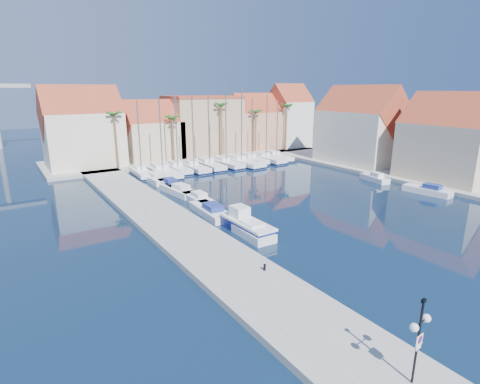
% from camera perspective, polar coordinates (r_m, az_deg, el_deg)
% --- Properties ---
extents(ground, '(260.00, 260.00, 0.00)m').
position_cam_1_polar(ground, '(33.03, 13.53, -8.72)').
color(ground, black).
rests_on(ground, ground).
extents(quay_west, '(6.00, 77.00, 0.50)m').
position_cam_1_polar(quay_west, '(38.66, -10.88, -4.54)').
color(quay_west, gray).
rests_on(quay_west, ground).
extents(shore_north, '(54.00, 16.00, 0.50)m').
position_cam_1_polar(shore_north, '(76.75, -7.65, 5.51)').
color(shore_north, gray).
rests_on(shore_north, ground).
extents(shore_east, '(12.00, 60.00, 0.50)m').
position_cam_1_polar(shore_east, '(66.15, 23.43, 2.79)').
color(shore_east, gray).
rests_on(shore_east, ground).
extents(lamp_post, '(1.44, 0.48, 4.26)m').
position_cam_1_polar(lamp_post, '(18.82, 25.71, -18.26)').
color(lamp_post, black).
rests_on(lamp_post, quay_west).
extents(bollard, '(0.19, 0.19, 0.48)m').
position_cam_1_polar(bollard, '(27.82, 3.77, -11.37)').
color(bollard, black).
rests_on(bollard, quay_west).
extents(fishing_boat, '(2.21, 6.62, 2.32)m').
position_cam_1_polar(fishing_boat, '(35.83, 0.93, -4.99)').
color(fishing_boat, navy).
rests_on(fishing_boat, ground).
extents(motorboat_west_0, '(2.29, 6.60, 1.40)m').
position_cam_1_polar(motorboat_west_0, '(35.46, 1.28, -5.67)').
color(motorboat_west_0, white).
rests_on(motorboat_west_0, ground).
extents(motorboat_west_1, '(2.52, 6.89, 1.40)m').
position_cam_1_polar(motorboat_west_1, '(40.79, -4.48, -2.86)').
color(motorboat_west_1, white).
rests_on(motorboat_west_1, ground).
extents(motorboat_west_2, '(1.90, 5.75, 1.40)m').
position_cam_1_polar(motorboat_west_2, '(45.51, -6.50, -0.96)').
color(motorboat_west_2, white).
rests_on(motorboat_west_2, ground).
extents(motorboat_west_3, '(2.81, 6.85, 1.40)m').
position_cam_1_polar(motorboat_west_3, '(49.57, -9.28, 0.30)').
color(motorboat_west_3, white).
rests_on(motorboat_west_3, ground).
extents(motorboat_west_4, '(2.11, 5.99, 1.40)m').
position_cam_1_polar(motorboat_west_4, '(53.01, -10.74, 1.22)').
color(motorboat_west_4, white).
rests_on(motorboat_west_4, ground).
extents(motorboat_west_5, '(2.33, 7.25, 1.40)m').
position_cam_1_polar(motorboat_west_5, '(57.08, -12.78, 2.12)').
color(motorboat_west_5, white).
rests_on(motorboat_west_5, ground).
extents(motorboat_east_0, '(2.57, 6.11, 1.40)m').
position_cam_1_polar(motorboat_east_0, '(54.74, 26.72, 0.26)').
color(motorboat_east_0, white).
rests_on(motorboat_east_0, ground).
extents(motorboat_east_1, '(2.54, 5.12, 1.40)m').
position_cam_1_polar(motorboat_east_1, '(59.12, 19.86, 2.03)').
color(motorboat_east_1, white).
rests_on(motorboat_east_1, ground).
extents(sailboat_0, '(2.78, 8.47, 11.59)m').
position_cam_1_polar(sailboat_0, '(61.22, -14.86, 2.96)').
color(sailboat_0, white).
rests_on(sailboat_0, ground).
extents(sailboat_1, '(3.33, 11.50, 13.22)m').
position_cam_1_polar(sailboat_1, '(61.57, -11.89, 3.19)').
color(sailboat_1, white).
rests_on(sailboat_1, ground).
extents(sailboat_2, '(2.81, 8.89, 13.94)m').
position_cam_1_polar(sailboat_2, '(63.19, -9.60, 3.67)').
color(sailboat_2, white).
rests_on(sailboat_2, ground).
extents(sailboat_3, '(2.59, 9.38, 12.19)m').
position_cam_1_polar(sailboat_3, '(63.82, -7.23, 3.84)').
color(sailboat_3, white).
rests_on(sailboat_3, ground).
extents(sailboat_4, '(2.83, 9.51, 12.12)m').
position_cam_1_polar(sailboat_4, '(65.53, -4.88, 4.20)').
color(sailboat_4, white).
rests_on(sailboat_4, ground).
extents(sailboat_5, '(3.10, 9.44, 14.26)m').
position_cam_1_polar(sailboat_5, '(66.72, -2.37, 4.48)').
color(sailboat_5, white).
rests_on(sailboat_5, ground).
extents(sailboat_6, '(3.95, 11.88, 13.55)m').
position_cam_1_polar(sailboat_6, '(68.26, -0.11, 4.70)').
color(sailboat_6, white).
rests_on(sailboat_6, ground).
extents(sailboat_7, '(2.94, 9.57, 11.61)m').
position_cam_1_polar(sailboat_7, '(70.51, 1.57, 5.05)').
color(sailboat_7, white).
rests_on(sailboat_7, ground).
extents(sailboat_8, '(3.11, 10.49, 12.18)m').
position_cam_1_polar(sailboat_8, '(71.72, 3.68, 5.19)').
color(sailboat_8, white).
rests_on(sailboat_8, ground).
extents(sailboat_9, '(3.25, 9.66, 11.29)m').
position_cam_1_polar(sailboat_9, '(73.81, 5.32, 5.45)').
color(sailboat_9, white).
rests_on(sailboat_9, ground).
extents(building_0, '(12.30, 9.00, 13.50)m').
position_cam_1_polar(building_0, '(68.82, -22.82, 8.61)').
color(building_0, beige).
rests_on(building_0, shore_north).
extents(building_1, '(10.30, 8.00, 11.00)m').
position_cam_1_polar(building_1, '(72.07, -13.25, 8.66)').
color(building_1, '#CDB590').
rests_on(building_1, shore_north).
extents(building_2, '(14.20, 10.20, 11.50)m').
position_cam_1_polar(building_2, '(77.29, -5.78, 10.14)').
color(building_2, tan).
rests_on(building_2, shore_north).
extents(building_3, '(10.30, 8.00, 12.00)m').
position_cam_1_polar(building_3, '(82.68, 2.07, 10.27)').
color(building_3, tan).
rests_on(building_3, shore_north).
extents(building_4, '(8.30, 8.00, 14.00)m').
position_cam_1_polar(building_4, '(87.30, 7.40, 11.15)').
color(building_4, white).
rests_on(building_4, shore_north).
extents(building_5, '(9.00, 12.30, 12.50)m').
position_cam_1_polar(building_5, '(61.75, 29.38, 6.66)').
color(building_5, '#CDB590').
rests_on(building_5, shore_east).
extents(building_6, '(9.00, 14.30, 13.50)m').
position_cam_1_polar(building_6, '(70.49, 17.87, 9.20)').
color(building_6, beige).
rests_on(building_6, shore_east).
extents(palm_0, '(2.60, 2.60, 10.15)m').
position_cam_1_polar(palm_0, '(64.61, -18.67, 10.91)').
color(palm_0, brown).
rests_on(palm_0, shore_north).
extents(palm_1, '(2.60, 2.60, 9.15)m').
position_cam_1_polar(palm_1, '(67.90, -10.30, 10.84)').
color(palm_1, brown).
rests_on(palm_1, shore_north).
extents(palm_2, '(2.60, 2.60, 11.15)m').
position_cam_1_polar(palm_2, '(72.26, -2.89, 12.82)').
color(palm_2, brown).
rests_on(palm_2, shore_north).
extents(palm_3, '(2.60, 2.60, 9.65)m').
position_cam_1_polar(palm_3, '(76.67, 2.41, 11.92)').
color(palm_3, brown).
rests_on(palm_3, shore_north).
extents(palm_4, '(2.60, 2.60, 10.65)m').
position_cam_1_polar(palm_4, '(81.52, 7.12, 12.69)').
color(palm_4, brown).
rests_on(palm_4, shore_north).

